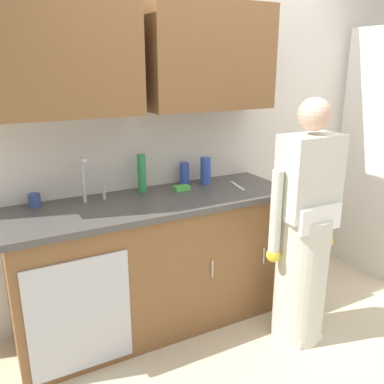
{
  "coord_description": "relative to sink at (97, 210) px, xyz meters",
  "views": [
    {
      "loc": [
        -1.56,
        -1.74,
        1.8
      ],
      "look_at": [
        -0.33,
        0.55,
        1.0
      ],
      "focal_mm": 38.7,
      "sensor_mm": 36.0,
      "label": 1
    }
  ],
  "objects": [
    {
      "name": "sponge",
      "position": [
        0.64,
        0.09,
        0.03
      ],
      "size": [
        0.11,
        0.07,
        0.03
      ],
      "primitive_type": "cube",
      "color": "#4CBF4C",
      "rests_on": "countertop"
    },
    {
      "name": "counter_cabinet",
      "position": [
        0.37,
        -0.01,
        -0.48
      ],
      "size": [
        1.9,
        0.62,
        0.9
      ],
      "color": "brown",
      "rests_on": "ground"
    },
    {
      "name": "person_at_sink",
      "position": [
        1.17,
        -0.61,
        -0.23
      ],
      "size": [
        0.55,
        0.34,
        1.62
      ],
      "color": "white",
      "rests_on": "ground"
    },
    {
      "name": "bottle_water_short",
      "position": [
        0.38,
        0.19,
        0.15
      ],
      "size": [
        0.06,
        0.06,
        0.27
      ],
      "primitive_type": "cylinder",
      "color": "#2D8C4C",
      "rests_on": "countertop"
    },
    {
      "name": "countertop",
      "position": [
        0.38,
        -0.01,
        -0.01
      ],
      "size": [
        1.96,
        0.66,
        0.04
      ],
      "primitive_type": "cube",
      "color": "#474442",
      "rests_on": "counter_cabinet"
    },
    {
      "name": "ground_plane",
      "position": [
        0.93,
        -0.71,
        -0.93
      ],
      "size": [
        9.0,
        9.0,
        0.0
      ],
      "primitive_type": "plane",
      "color": "beige"
    },
    {
      "name": "knife_on_counter",
      "position": [
        1.05,
        -0.02,
        0.02
      ],
      "size": [
        0.07,
        0.24,
        0.01
      ],
      "primitive_type": "cube",
      "rotation": [
        0.0,
        0.0,
        4.53
      ],
      "color": "silver",
      "rests_on": "countertop"
    },
    {
      "name": "cup_by_sink",
      "position": [
        -0.34,
        0.21,
        0.06
      ],
      "size": [
        0.08,
        0.08,
        0.08
      ],
      "primitive_type": "cylinder",
      "color": "#33478C",
      "rests_on": "countertop"
    },
    {
      "name": "sink",
      "position": [
        0.0,
        0.0,
        0.0
      ],
      "size": [
        0.5,
        0.36,
        0.35
      ],
      "color": "#B7BABF",
      "rests_on": "counter_cabinet"
    },
    {
      "name": "kitchen_wall_with_uppers",
      "position": [
        0.79,
        0.29,
        0.55
      ],
      "size": [
        4.8,
        0.44,
        2.7
      ],
      "color": "beige",
      "rests_on": "ground"
    },
    {
      "name": "bottle_soap",
      "position": [
        0.87,
        0.15,
        0.12
      ],
      "size": [
        0.08,
        0.08,
        0.2
      ],
      "primitive_type": "cylinder",
      "color": "#334CB2",
      "rests_on": "countertop"
    },
    {
      "name": "bottle_water_tall",
      "position": [
        0.73,
        0.22,
        0.1
      ],
      "size": [
        0.07,
        0.07,
        0.16
      ],
      "primitive_type": "cylinder",
      "color": "#334CB2",
      "rests_on": "countertop"
    }
  ]
}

